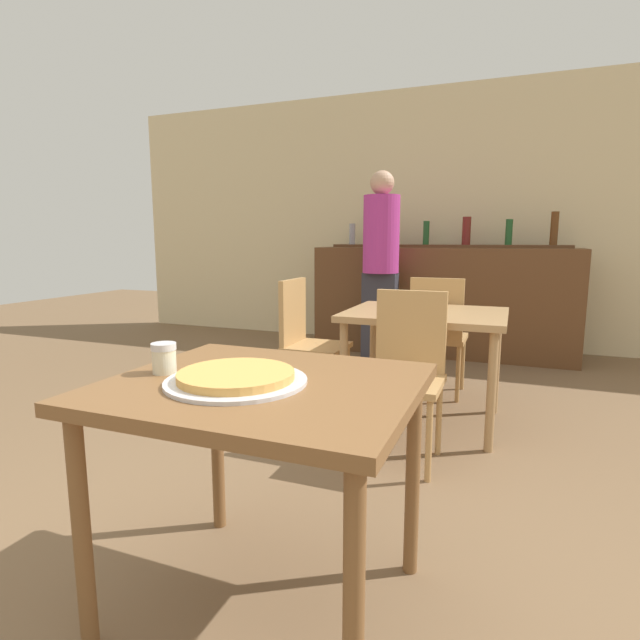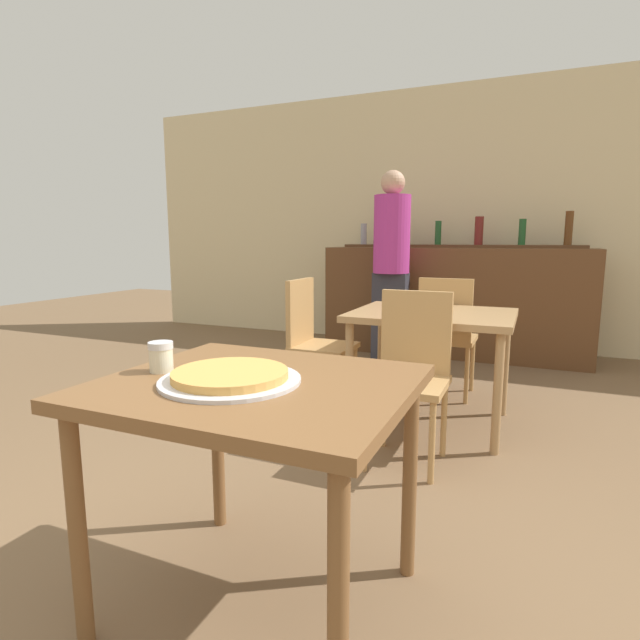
# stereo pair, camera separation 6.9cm
# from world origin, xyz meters

# --- Properties ---
(ground_plane) EXTENTS (16.00, 16.00, 0.00)m
(ground_plane) POSITION_xyz_m (0.00, 0.00, 0.00)
(ground_plane) COLOR brown
(wall_back) EXTENTS (8.00, 0.05, 2.80)m
(wall_back) POSITION_xyz_m (0.00, 4.42, 1.40)
(wall_back) COLOR beige
(wall_back) RESTS_ON ground_plane
(dining_table_near) EXTENTS (0.91, 0.80, 0.76)m
(dining_table_near) POSITION_xyz_m (0.00, 0.00, 0.66)
(dining_table_near) COLOR brown
(dining_table_near) RESTS_ON ground_plane
(dining_table_far) EXTENTS (0.98, 0.80, 0.73)m
(dining_table_far) POSITION_xyz_m (0.18, 1.86, 0.64)
(dining_table_far) COLOR #A87F51
(dining_table_far) RESTS_ON ground_plane
(bar_counter) EXTENTS (2.60, 0.56, 1.09)m
(bar_counter) POSITION_xyz_m (0.00, 3.92, 0.55)
(bar_counter) COLOR brown
(bar_counter) RESTS_ON ground_plane
(bar_back_shelf) EXTENTS (2.39, 0.24, 0.35)m
(bar_back_shelf) POSITION_xyz_m (0.04, 4.06, 1.15)
(bar_back_shelf) COLOR brown
(bar_back_shelf) RESTS_ON bar_counter
(chair_far_side_front) EXTENTS (0.40, 0.40, 0.90)m
(chair_far_side_front) POSITION_xyz_m (0.18, 1.29, 0.52)
(chair_far_side_front) COLOR tan
(chair_far_side_front) RESTS_ON ground_plane
(chair_far_side_back) EXTENTS (0.40, 0.40, 0.90)m
(chair_far_side_back) POSITION_xyz_m (0.18, 2.43, 0.52)
(chair_far_side_back) COLOR tan
(chair_far_side_back) RESTS_ON ground_plane
(chair_far_side_left) EXTENTS (0.40, 0.40, 0.90)m
(chair_far_side_left) POSITION_xyz_m (-0.65, 1.86, 0.52)
(chair_far_side_left) COLOR tan
(chair_far_side_left) RESTS_ON ground_plane
(pizza_tray) EXTENTS (0.42, 0.42, 0.04)m
(pizza_tray) POSITION_xyz_m (-0.06, -0.05, 0.77)
(pizza_tray) COLOR silver
(pizza_tray) RESTS_ON dining_table_near
(cheese_shaker) EXTENTS (0.08, 0.08, 0.10)m
(cheese_shaker) POSITION_xyz_m (-0.33, -0.04, 0.81)
(cheese_shaker) COLOR beige
(cheese_shaker) RESTS_ON dining_table_near
(person_standing) EXTENTS (0.34, 0.34, 1.80)m
(person_standing) POSITION_xyz_m (-0.50, 3.34, 0.98)
(person_standing) COLOR #2D2D38
(person_standing) RESTS_ON ground_plane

